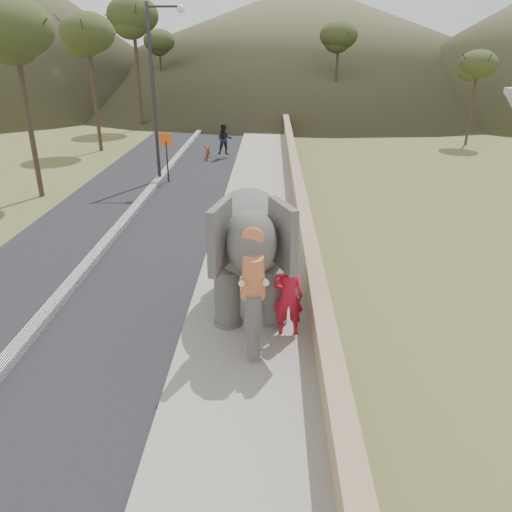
{
  "coord_description": "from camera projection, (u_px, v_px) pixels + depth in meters",
  "views": [
    {
      "loc": [
        0.52,
        -6.63,
        6.28
      ],
      "look_at": [
        0.2,
        4.12,
        1.7
      ],
      "focal_mm": 35.0,
      "sensor_mm": 36.0,
      "label": 1
    }
  ],
  "objects": [
    {
      "name": "ground",
      "position": [
        237.0,
        440.0,
        8.57
      ],
      "size": [
        160.0,
        160.0,
        0.0
      ],
      "primitive_type": "plane",
      "color": "olive",
      "rests_on": "ground"
    },
    {
      "name": "motorcyclist",
      "position": [
        218.0,
        144.0,
        29.29
      ],
      "size": [
        1.76,
        1.62,
        2.05
      ],
      "color": "maroon",
      "rests_on": "ground"
    },
    {
      "name": "road",
      "position": [
        116.0,
        233.0,
        17.9
      ],
      "size": [
        7.0,
        120.0,
        0.03
      ],
      "primitive_type": "cube",
      "color": "black",
      "rests_on": "ground"
    },
    {
      "name": "elephant_and_man",
      "position": [
        249.0,
        248.0,
        12.18
      ],
      "size": [
        2.54,
        4.46,
        3.12
      ],
      "color": "#64605A",
      "rests_on": "ground"
    },
    {
      "name": "median",
      "position": [
        116.0,
        231.0,
        17.86
      ],
      "size": [
        0.35,
        120.0,
        0.22
      ],
      "primitive_type": "cube",
      "color": "black",
      "rests_on": "ground"
    },
    {
      "name": "signboard",
      "position": [
        166.0,
        149.0,
        23.93
      ],
      "size": [
        0.6,
        0.08,
        2.4
      ],
      "color": "#2D2D33",
      "rests_on": "ground"
    },
    {
      "name": "hill_far",
      "position": [
        304.0,
        39.0,
        70.07
      ],
      "size": [
        80.0,
        80.0,
        14.0
      ],
      "primitive_type": "cone",
      "color": "brown",
      "rests_on": "ground"
    },
    {
      "name": "distant_car",
      "position": [
        491.0,
        118.0,
        40.7
      ],
      "size": [
        4.25,
        1.77,
        1.44
      ],
      "primitive_type": "imported",
      "rotation": [
        0.0,
        0.0,
        1.55
      ],
      "color": "silver",
      "rests_on": "ground"
    },
    {
      "name": "trees",
      "position": [
        258.0,
        77.0,
        34.75
      ],
      "size": [
        41.82,
        41.92,
        9.91
      ],
      "color": "#473828",
      "rests_on": "ground"
    },
    {
      "name": "parapet",
      "position": [
        302.0,
        221.0,
        17.51
      ],
      "size": [
        0.3,
        120.0,
        1.1
      ],
      "primitive_type": "cube",
      "color": "tan",
      "rests_on": "ground"
    },
    {
      "name": "walkway",
      "position": [
        255.0,
        233.0,
        17.74
      ],
      "size": [
        3.0,
        120.0,
        0.15
      ],
      "primitive_type": "cube",
      "color": "#9E9687",
      "rests_on": "ground"
    },
    {
      "name": "lamppost",
      "position": [
        159.0,
        77.0,
        22.95
      ],
      "size": [
        1.76,
        0.36,
        8.0
      ],
      "color": "#333238",
      "rests_on": "ground"
    }
  ]
}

